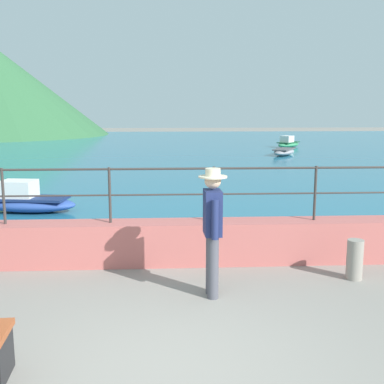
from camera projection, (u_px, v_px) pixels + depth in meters
ground_plane at (161, 368)px, 4.61m from camera, size 120.00×120.00×0.00m
promenade_wall at (163, 243)px, 7.70m from camera, size 20.00×0.56×0.70m
railing at (162, 184)px, 7.53m from camera, size 18.44×0.04×0.90m
lake_water at (165, 148)px, 30.02m from camera, size 64.00×44.32×0.06m
person_walking at (212, 226)px, 6.24m from camera, size 0.38×0.57×1.75m
bollard at (355, 260)px, 6.98m from camera, size 0.24×0.24×0.61m
boat_0 at (288, 143)px, 30.32m from camera, size 2.18×2.33×0.76m
boat_1 at (284, 152)px, 25.22m from camera, size 1.94×2.44×0.36m
boat_2 at (27, 201)px, 11.33m from camera, size 2.41×1.24×0.76m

